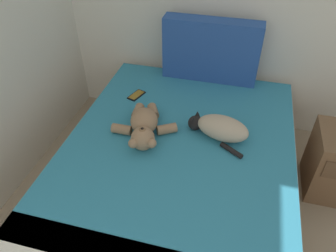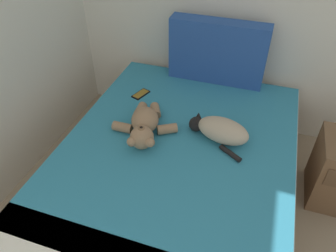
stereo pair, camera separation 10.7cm
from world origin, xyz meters
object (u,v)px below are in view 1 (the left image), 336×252
(cat, at_px, (220,128))
(teddy_bear, at_px, (144,126))
(cell_phone, at_px, (136,95))
(bed, at_px, (177,176))
(patterned_cushion, at_px, (211,51))

(cat, bearing_deg, teddy_bear, -167.39)
(cell_phone, bearing_deg, teddy_bear, -64.71)
(teddy_bear, bearing_deg, cat, 12.61)
(bed, bearing_deg, teddy_bear, 163.41)
(cat, xyz_separation_m, cell_phone, (-0.68, 0.31, -0.07))
(bed, xyz_separation_m, teddy_bear, (-0.24, 0.07, 0.33))
(cat, relative_size, teddy_bear, 0.83)
(bed, height_order, cat, cat)
(bed, xyz_separation_m, cell_phone, (-0.44, 0.50, 0.27))
(bed, distance_m, teddy_bear, 0.42)
(bed, relative_size, cell_phone, 12.26)
(patterned_cushion, height_order, cat, patterned_cushion)
(patterned_cushion, distance_m, cat, 0.76)
(bed, distance_m, patterned_cushion, 1.04)
(teddy_bear, bearing_deg, bed, -16.59)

